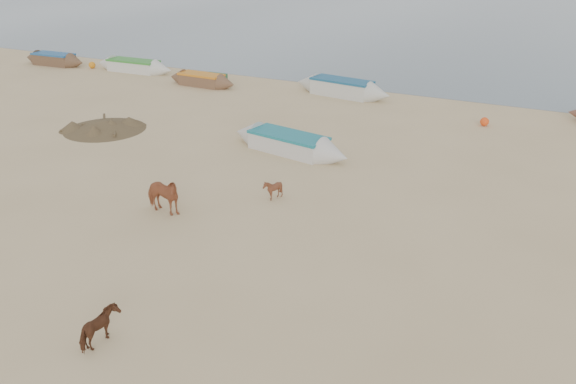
% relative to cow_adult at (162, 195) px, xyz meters
% --- Properties ---
extents(ground, '(140.00, 140.00, 0.00)m').
position_rel_cow_adult_xyz_m(ground, '(4.04, -2.49, -0.67)').
color(ground, tan).
rests_on(ground, ground).
extents(sea, '(160.00, 160.00, 0.00)m').
position_rel_cow_adult_xyz_m(sea, '(4.04, 79.51, -0.67)').
color(sea, slate).
rests_on(sea, ground).
extents(cow_adult, '(1.65, 0.84, 1.35)m').
position_rel_cow_adult_xyz_m(cow_adult, '(0.00, 0.00, 0.00)').
color(cow_adult, '#9A5332').
rests_on(cow_adult, ground).
extents(calf_front, '(0.92, 0.89, 0.79)m').
position_rel_cow_adult_xyz_m(calf_front, '(2.85, 2.68, -0.28)').
color(calf_front, '#5A2E1C').
rests_on(calf_front, ground).
extents(calf_right, '(1.06, 1.12, 0.89)m').
position_rel_cow_adult_xyz_m(calf_right, '(3.01, -6.15, -0.23)').
color(calf_right, '#532D1B').
rests_on(calf_right, ground).
extents(near_canoe, '(6.22, 2.42, 0.84)m').
position_rel_cow_adult_xyz_m(near_canoe, '(1.16, 7.37, -0.26)').
color(near_canoe, beige).
rests_on(near_canoe, ground).
extents(debris_pile, '(4.65, 4.65, 0.47)m').
position_rel_cow_adult_xyz_m(debris_pile, '(-8.39, 6.18, -0.44)').
color(debris_pile, brown).
rests_on(debris_pile, ground).
extents(waterline_canoes, '(59.72, 4.04, 1.00)m').
position_rel_cow_adult_xyz_m(waterline_canoes, '(3.09, 17.18, -0.24)').
color(waterline_canoes, brown).
rests_on(waterline_canoes, ground).
extents(beach_clutter, '(47.31, 4.18, 0.64)m').
position_rel_cow_adult_xyz_m(beach_clutter, '(9.27, 17.30, -0.38)').
color(beach_clutter, '#2A5F3B').
rests_on(beach_clutter, ground).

